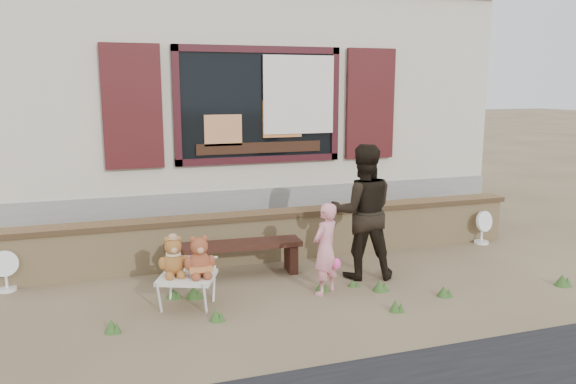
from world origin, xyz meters
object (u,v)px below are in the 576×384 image
object	(u,v)px
folding_chair	(187,278)
adult	(362,212)
teddy_bear_left	(173,255)
teddy_bear_right	(199,255)
child	(325,249)
bench	(234,252)

from	to	relation	value
folding_chair	adult	bearing A→B (deg)	30.22
teddy_bear_left	teddy_bear_right	bearing A→B (deg)	-0.00
teddy_bear_left	adult	size ratio (longest dim) A/B	0.27
folding_chair	teddy_bear_left	world-z (taller)	teddy_bear_left
teddy_bear_left	child	size ratio (longest dim) A/B	0.42
child	adult	distance (m)	0.81
teddy_bear_left	child	bearing A→B (deg)	17.35
teddy_bear_right	child	bearing A→B (deg)	20.73
bench	child	bearing A→B (deg)	-43.16
folding_chair	bench	bearing A→B (deg)	71.88
child	adult	size ratio (longest dim) A/B	0.64
bench	child	distance (m)	1.26
child	teddy_bear_right	bearing A→B (deg)	-35.02
bench	child	size ratio (longest dim) A/B	1.61
teddy_bear_right	bench	bearing A→B (deg)	79.33
folding_chair	teddy_bear_right	xyz separation A→B (m)	(0.13, -0.05, 0.26)
teddy_bear_right	adult	world-z (taller)	adult
teddy_bear_right	child	size ratio (longest dim) A/B	0.43
bench	teddy_bear_left	world-z (taller)	teddy_bear_left
child	folding_chair	bearing A→B (deg)	-36.86
teddy_bear_left	teddy_bear_right	size ratio (longest dim) A/B	0.97
teddy_bear_left	child	distance (m)	1.68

